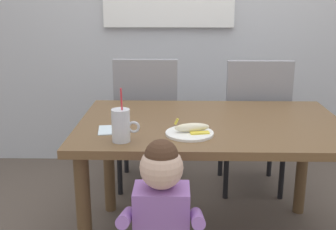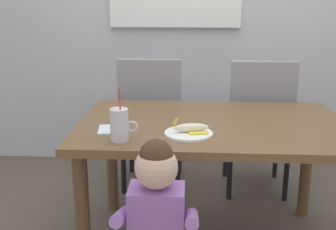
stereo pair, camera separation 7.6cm
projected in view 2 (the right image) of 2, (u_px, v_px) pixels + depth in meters
name	position (u px, v px, depth m)	size (l,w,h in m)	color
dining_table	(211.00, 139.00, 2.24)	(1.39, 0.89, 0.72)	brown
dining_chair_left	(151.00, 116.00, 2.95)	(0.44, 0.45, 0.96)	gray
dining_chair_right	(259.00, 120.00, 2.87)	(0.44, 0.45, 0.96)	gray
toddler_standing	(157.00, 214.00, 1.68)	(0.33, 0.24, 0.84)	#3F4760
milk_cup	(120.00, 127.00, 1.91)	(0.13, 0.08, 0.25)	silver
snack_plate	(189.00, 134.00, 2.01)	(0.23, 0.23, 0.01)	white
peeled_banana	(191.00, 128.00, 2.01)	(0.18, 0.12, 0.07)	#F4EAC6
paper_napkin	(114.00, 129.00, 2.09)	(0.15, 0.15, 0.00)	silver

